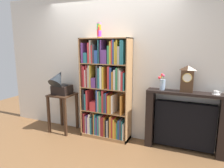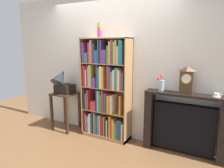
{
  "view_description": "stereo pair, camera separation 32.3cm",
  "coord_description": "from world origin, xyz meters",
  "px_view_note": "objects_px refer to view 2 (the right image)",
  "views": [
    {
      "loc": [
        1.54,
        -3.19,
        1.72
      ],
      "look_at": [
        0.13,
        0.1,
        1.03
      ],
      "focal_mm": 32.95,
      "sensor_mm": 36.0,
      "label": 1
    },
    {
      "loc": [
        1.83,
        -3.05,
        1.72
      ],
      "look_at": [
        0.13,
        0.1,
        1.03
      ],
      "focal_mm": 32.95,
      "sensor_mm": 36.0,
      "label": 2
    }
  ],
  "objects_px": {
    "gramophone": "(63,82)",
    "mantel_clock": "(187,80)",
    "fireplace_mantel": "(184,124)",
    "cup_stack": "(100,30)",
    "flower_vase": "(161,84)",
    "bookshelf": "(105,92)",
    "teacup_with_saucer": "(217,95)",
    "side_table_left": "(66,104)"
  },
  "relations": [
    {
      "from": "gramophone",
      "to": "mantel_clock",
      "type": "bearing_deg",
      "value": 4.05
    },
    {
      "from": "mantel_clock",
      "to": "fireplace_mantel",
      "type": "bearing_deg",
      "value": 89.38
    },
    {
      "from": "bookshelf",
      "to": "mantel_clock",
      "type": "xyz_separation_m",
      "value": [
        1.38,
        0.04,
        0.34
      ]
    },
    {
      "from": "cup_stack",
      "to": "flower_vase",
      "type": "distance_m",
      "value": 1.39
    },
    {
      "from": "flower_vase",
      "to": "teacup_with_saucer",
      "type": "relative_size",
      "value": 2.18
    },
    {
      "from": "cup_stack",
      "to": "flower_vase",
      "type": "relative_size",
      "value": 0.94
    },
    {
      "from": "teacup_with_saucer",
      "to": "side_table_left",
      "type": "bearing_deg",
      "value": -177.76
    },
    {
      "from": "mantel_clock",
      "to": "teacup_with_saucer",
      "type": "relative_size",
      "value": 3.35
    },
    {
      "from": "bookshelf",
      "to": "gramophone",
      "type": "height_order",
      "value": "bookshelf"
    },
    {
      "from": "cup_stack",
      "to": "gramophone",
      "type": "bearing_deg",
      "value": -173.33
    },
    {
      "from": "side_table_left",
      "to": "flower_vase",
      "type": "bearing_deg",
      "value": 3.11
    },
    {
      "from": "flower_vase",
      "to": "teacup_with_saucer",
      "type": "height_order",
      "value": "flower_vase"
    },
    {
      "from": "bookshelf",
      "to": "flower_vase",
      "type": "xyz_separation_m",
      "value": [
        1.01,
        0.04,
        0.24
      ]
    },
    {
      "from": "bookshelf",
      "to": "mantel_clock",
      "type": "distance_m",
      "value": 1.42
    },
    {
      "from": "fireplace_mantel",
      "to": "teacup_with_saucer",
      "type": "height_order",
      "value": "teacup_with_saucer"
    },
    {
      "from": "cup_stack",
      "to": "fireplace_mantel",
      "type": "relative_size",
      "value": 0.21
    },
    {
      "from": "side_table_left",
      "to": "mantel_clock",
      "type": "bearing_deg",
      "value": 2.59
    },
    {
      "from": "fireplace_mantel",
      "to": "gramophone",
      "type": "bearing_deg",
      "value": -175.34
    },
    {
      "from": "bookshelf",
      "to": "side_table_left",
      "type": "xyz_separation_m",
      "value": [
        -0.9,
        -0.06,
        -0.32
      ]
    },
    {
      "from": "fireplace_mantel",
      "to": "mantel_clock",
      "type": "height_order",
      "value": "mantel_clock"
    },
    {
      "from": "side_table_left",
      "to": "mantel_clock",
      "type": "xyz_separation_m",
      "value": [
        2.28,
        0.1,
        0.66
      ]
    },
    {
      "from": "cup_stack",
      "to": "mantel_clock",
      "type": "relative_size",
      "value": 0.61
    },
    {
      "from": "cup_stack",
      "to": "gramophone",
      "type": "distance_m",
      "value": 1.27
    },
    {
      "from": "bookshelf",
      "to": "flower_vase",
      "type": "height_order",
      "value": "bookshelf"
    },
    {
      "from": "side_table_left",
      "to": "mantel_clock",
      "type": "relative_size",
      "value": 1.82
    },
    {
      "from": "side_table_left",
      "to": "bookshelf",
      "type": "bearing_deg",
      "value": 3.73
    },
    {
      "from": "bookshelf",
      "to": "teacup_with_saucer",
      "type": "height_order",
      "value": "bookshelf"
    },
    {
      "from": "side_table_left",
      "to": "flower_vase",
      "type": "height_order",
      "value": "flower_vase"
    },
    {
      "from": "gramophone",
      "to": "flower_vase",
      "type": "distance_m",
      "value": 1.92
    },
    {
      "from": "mantel_clock",
      "to": "teacup_with_saucer",
      "type": "bearing_deg",
      "value": 0.32
    },
    {
      "from": "bookshelf",
      "to": "gramophone",
      "type": "distance_m",
      "value": 0.92
    },
    {
      "from": "teacup_with_saucer",
      "to": "mantel_clock",
      "type": "bearing_deg",
      "value": -179.68
    },
    {
      "from": "bookshelf",
      "to": "mantel_clock",
      "type": "relative_size",
      "value": 4.41
    },
    {
      "from": "cup_stack",
      "to": "teacup_with_saucer",
      "type": "xyz_separation_m",
      "value": [
        1.89,
        0.07,
        -0.94
      ]
    },
    {
      "from": "bookshelf",
      "to": "side_table_left",
      "type": "bearing_deg",
      "value": -176.27
    },
    {
      "from": "side_table_left",
      "to": "teacup_with_saucer",
      "type": "relative_size",
      "value": 6.11
    },
    {
      "from": "bookshelf",
      "to": "side_table_left",
      "type": "distance_m",
      "value": 0.96
    },
    {
      "from": "gramophone",
      "to": "bookshelf",
      "type": "bearing_deg",
      "value": 7.39
    },
    {
      "from": "flower_vase",
      "to": "mantel_clock",
      "type": "bearing_deg",
      "value": -0.03
    },
    {
      "from": "gramophone",
      "to": "fireplace_mantel",
      "type": "xyz_separation_m",
      "value": [
        2.28,
        0.19,
        -0.5
      ]
    },
    {
      "from": "fireplace_mantel",
      "to": "teacup_with_saucer",
      "type": "xyz_separation_m",
      "value": [
        0.42,
        -0.02,
        0.53
      ]
    },
    {
      "from": "gramophone",
      "to": "mantel_clock",
      "type": "height_order",
      "value": "mantel_clock"
    }
  ]
}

